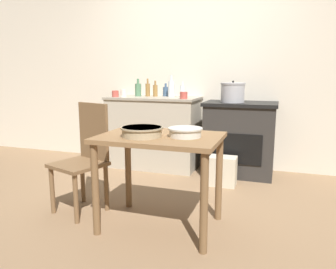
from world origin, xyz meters
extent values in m
plane|color=#896B4C|center=(0.00, 0.00, 0.00)|extent=(14.00, 14.00, 0.00)
cube|color=beige|center=(0.00, 1.58, 1.27)|extent=(8.00, 0.07, 2.55)
cube|color=#B2A893|center=(-0.47, 1.26, 0.45)|extent=(1.14, 0.58, 0.89)
cube|color=gray|center=(-0.47, 1.26, 0.91)|extent=(1.17, 0.61, 0.03)
cube|color=#2D2B28|center=(0.64, 1.28, 0.42)|extent=(0.81, 0.55, 0.84)
cube|color=black|center=(0.64, 1.28, 0.86)|extent=(0.85, 0.59, 0.04)
cube|color=black|center=(0.64, 1.00, 0.37)|extent=(0.57, 0.01, 0.35)
cube|color=olive|center=(0.21, -0.36, 0.73)|extent=(0.93, 0.66, 0.03)
cylinder|color=brown|center=(-0.20, -0.65, 0.36)|extent=(0.06, 0.06, 0.71)
cylinder|color=brown|center=(0.63, -0.65, 0.36)|extent=(0.06, 0.06, 0.71)
cylinder|color=brown|center=(-0.20, -0.08, 0.36)|extent=(0.06, 0.06, 0.71)
cylinder|color=brown|center=(0.63, -0.08, 0.36)|extent=(0.06, 0.06, 0.71)
cube|color=brown|center=(-0.56, -0.33, 0.43)|extent=(0.51, 0.51, 0.03)
cube|color=brown|center=(-0.51, -0.15, 0.70)|extent=(0.35, 0.14, 0.51)
cylinder|color=brown|center=(-0.77, -0.43, 0.21)|extent=(0.04, 0.04, 0.42)
cylinder|color=brown|center=(-0.46, -0.54, 0.21)|extent=(0.04, 0.04, 0.42)
cylinder|color=brown|center=(-0.67, -0.12, 0.21)|extent=(0.04, 0.04, 0.42)
cylinder|color=brown|center=(-0.36, -0.22, 0.21)|extent=(0.04, 0.04, 0.42)
cube|color=beige|center=(0.52, 0.79, 0.16)|extent=(0.29, 0.20, 0.32)
cylinder|color=#A8A8AD|center=(0.54, 1.22, 0.99)|extent=(0.27, 0.27, 0.21)
cylinder|color=#A8A8AD|center=(0.54, 1.22, 1.10)|extent=(0.29, 0.29, 0.02)
sphere|color=black|center=(0.54, 1.22, 1.12)|extent=(0.02, 0.02, 0.02)
cylinder|color=tan|center=(0.10, -0.45, 0.79)|extent=(0.30, 0.30, 0.07)
cylinder|color=tan|center=(0.10, -0.45, 0.82)|extent=(0.32, 0.32, 0.01)
cylinder|color=silver|center=(0.41, -0.36, 0.78)|extent=(0.24, 0.24, 0.07)
cylinder|color=beige|center=(0.41, -0.36, 0.81)|extent=(0.26, 0.26, 0.01)
cylinder|color=silver|center=(-0.25, 1.30, 1.02)|extent=(0.08, 0.08, 0.20)
cylinder|color=silver|center=(-0.25, 1.30, 1.16)|extent=(0.03, 0.03, 0.08)
cylinder|color=#517F5B|center=(-0.71, 1.31, 1.00)|extent=(0.08, 0.08, 0.16)
cylinder|color=#517F5B|center=(-0.71, 1.31, 1.12)|extent=(0.03, 0.03, 0.06)
cylinder|color=#3D5675|center=(-0.37, 1.43, 0.98)|extent=(0.08, 0.08, 0.12)
cylinder|color=#3D5675|center=(-0.37, 1.43, 1.07)|extent=(0.03, 0.03, 0.05)
cylinder|color=silver|center=(-0.12, 1.39, 0.99)|extent=(0.06, 0.06, 0.14)
cylinder|color=silver|center=(-0.12, 1.39, 1.09)|extent=(0.02, 0.02, 0.06)
cylinder|color=olive|center=(-0.58, 1.32, 1.00)|extent=(0.06, 0.06, 0.17)
cylinder|color=olive|center=(-0.58, 1.32, 1.12)|extent=(0.02, 0.02, 0.06)
cylinder|color=olive|center=(-0.48, 1.33, 0.99)|extent=(0.06, 0.06, 0.15)
cylinder|color=olive|center=(-0.48, 1.33, 1.10)|extent=(0.02, 0.02, 0.06)
cylinder|color=silver|center=(-0.82, 1.10, 0.97)|extent=(0.07, 0.07, 0.10)
cylinder|color=#B74C42|center=(-0.92, 1.07, 0.96)|extent=(0.09, 0.09, 0.08)
cylinder|color=#B74C42|center=(-0.01, 1.05, 0.96)|extent=(0.09, 0.09, 0.08)
camera|label=1|loc=(1.07, -2.68, 1.22)|focal=35.00mm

